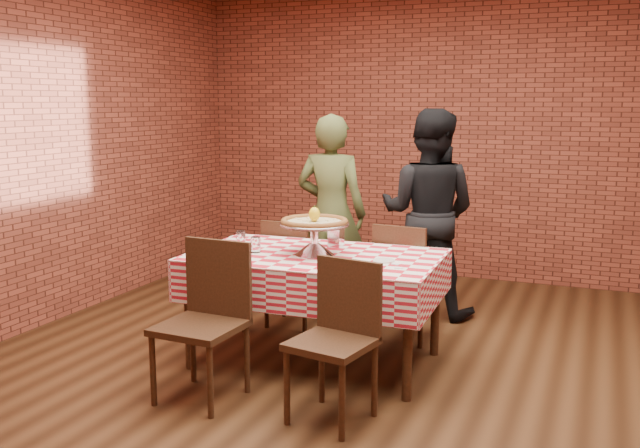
{
  "coord_description": "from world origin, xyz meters",
  "views": [
    {
      "loc": [
        1.37,
        -4.08,
        1.78
      ],
      "look_at": [
        -0.42,
        0.32,
        0.95
      ],
      "focal_mm": 39.76,
      "sensor_mm": 36.0,
      "label": 1
    }
  ],
  "objects_px": {
    "chair_near_right": "(331,344)",
    "diner_olive": "(331,213)",
    "table": "(315,309)",
    "pizza": "(314,222)",
    "condiment_caddy": "(336,237)",
    "diner_black": "(428,213)",
    "chair_far_left": "(294,272)",
    "water_glass_left": "(256,245)",
    "water_glass_right": "(241,238)",
    "chair_far_right": "(407,281)",
    "pizza_stand": "(314,239)",
    "chair_near_left": "(200,324)"
  },
  "relations": [
    {
      "from": "diner_black",
      "to": "condiment_caddy",
      "type": "bearing_deg",
      "value": 72.61
    },
    {
      "from": "chair_far_left",
      "to": "diner_olive",
      "type": "distance_m",
      "value": 0.68
    },
    {
      "from": "water_glass_left",
      "to": "water_glass_right",
      "type": "xyz_separation_m",
      "value": [
        -0.2,
        0.16,
        0.0
      ]
    },
    {
      "from": "chair_near_left",
      "to": "chair_far_right",
      "type": "xyz_separation_m",
      "value": [
        0.84,
        1.56,
        -0.03
      ]
    },
    {
      "from": "chair_far_left",
      "to": "diner_black",
      "type": "relative_size",
      "value": 0.5
    },
    {
      "from": "chair_near_right",
      "to": "chair_far_left",
      "type": "xyz_separation_m",
      "value": [
        -0.91,
        1.52,
        -0.01
      ]
    },
    {
      "from": "chair_near_right",
      "to": "water_glass_left",
      "type": "bearing_deg",
      "value": 150.19
    },
    {
      "from": "condiment_caddy",
      "to": "diner_olive",
      "type": "relative_size",
      "value": 0.08
    },
    {
      "from": "pizza",
      "to": "water_glass_left",
      "type": "xyz_separation_m",
      "value": [
        -0.4,
        -0.09,
        -0.17
      ]
    },
    {
      "from": "pizza_stand",
      "to": "chair_far_left",
      "type": "relative_size",
      "value": 0.55
    },
    {
      "from": "pizza",
      "to": "diner_olive",
      "type": "xyz_separation_m",
      "value": [
        -0.36,
        1.24,
        -0.14
      ]
    },
    {
      "from": "chair_near_right",
      "to": "chair_far_right",
      "type": "height_order",
      "value": "chair_near_right"
    },
    {
      "from": "pizza_stand",
      "to": "water_glass_left",
      "type": "relative_size",
      "value": 4.49
    },
    {
      "from": "table",
      "to": "pizza",
      "type": "bearing_deg",
      "value": -97.14
    },
    {
      "from": "condiment_caddy",
      "to": "water_glass_right",
      "type": "bearing_deg",
      "value": -150.97
    },
    {
      "from": "pizza",
      "to": "water_glass_left",
      "type": "bearing_deg",
      "value": -167.53
    },
    {
      "from": "pizza_stand",
      "to": "chair_far_left",
      "type": "xyz_separation_m",
      "value": [
        -0.48,
        0.71,
        -0.43
      ]
    },
    {
      "from": "pizza",
      "to": "chair_far_right",
      "type": "height_order",
      "value": "pizza"
    },
    {
      "from": "condiment_caddy",
      "to": "pizza",
      "type": "bearing_deg",
      "value": -88.48
    },
    {
      "from": "chair_far_left",
      "to": "diner_olive",
      "type": "bearing_deg",
      "value": -102.66
    },
    {
      "from": "chair_near_right",
      "to": "diner_olive",
      "type": "height_order",
      "value": "diner_olive"
    },
    {
      "from": "chair_near_right",
      "to": "chair_far_left",
      "type": "relative_size",
      "value": 1.03
    },
    {
      "from": "table",
      "to": "water_glass_right",
      "type": "bearing_deg",
      "value": 174.24
    },
    {
      "from": "condiment_caddy",
      "to": "chair_far_left",
      "type": "bearing_deg",
      "value": 150.84
    },
    {
      "from": "chair_near_left",
      "to": "chair_near_right",
      "type": "xyz_separation_m",
      "value": [
        0.83,
        0.02,
        -0.02
      ]
    },
    {
      "from": "water_glass_right",
      "to": "chair_far_left",
      "type": "bearing_deg",
      "value": 79.17
    },
    {
      "from": "condiment_caddy",
      "to": "diner_black",
      "type": "height_order",
      "value": "diner_black"
    },
    {
      "from": "table",
      "to": "chair_near_right",
      "type": "distance_m",
      "value": 0.93
    },
    {
      "from": "chair_near_left",
      "to": "chair_near_right",
      "type": "height_order",
      "value": "chair_near_left"
    },
    {
      "from": "pizza",
      "to": "water_glass_right",
      "type": "height_order",
      "value": "pizza"
    },
    {
      "from": "diner_olive",
      "to": "diner_black",
      "type": "bearing_deg",
      "value": -170.14
    },
    {
      "from": "water_glass_left",
      "to": "condiment_caddy",
      "type": "bearing_deg",
      "value": 41.62
    },
    {
      "from": "chair_near_left",
      "to": "chair_far_left",
      "type": "xyz_separation_m",
      "value": [
        -0.08,
        1.54,
        -0.04
      ]
    },
    {
      "from": "chair_far_left",
      "to": "water_glass_left",
      "type": "bearing_deg",
      "value": 95.06
    },
    {
      "from": "diner_olive",
      "to": "chair_near_right",
      "type": "bearing_deg",
      "value": 109.18
    },
    {
      "from": "chair_far_right",
      "to": "diner_olive",
      "type": "height_order",
      "value": "diner_olive"
    },
    {
      "from": "table",
      "to": "condiment_caddy",
      "type": "distance_m",
      "value": 0.54
    },
    {
      "from": "condiment_caddy",
      "to": "diner_black",
      "type": "xyz_separation_m",
      "value": [
        0.4,
        1.11,
        0.04
      ]
    },
    {
      "from": "chair_near_left",
      "to": "chair_far_right",
      "type": "relative_size",
      "value": 1.06
    },
    {
      "from": "pizza",
      "to": "diner_olive",
      "type": "bearing_deg",
      "value": 106.24
    },
    {
      "from": "water_glass_right",
      "to": "chair_far_right",
      "type": "relative_size",
      "value": 0.12
    },
    {
      "from": "pizza",
      "to": "chair_far_left",
      "type": "relative_size",
      "value": 0.52
    },
    {
      "from": "table",
      "to": "diner_black",
      "type": "xyz_separation_m",
      "value": [
        0.44,
        1.4,
        0.48
      ]
    },
    {
      "from": "condiment_caddy",
      "to": "chair_near_left",
      "type": "xyz_separation_m",
      "value": [
        -0.44,
        -1.13,
        -0.35
      ]
    },
    {
      "from": "chair_near_right",
      "to": "diner_black",
      "type": "bearing_deg",
      "value": 100.83
    },
    {
      "from": "pizza",
      "to": "chair_far_right",
      "type": "bearing_deg",
      "value": 58.63
    },
    {
      "from": "water_glass_right",
      "to": "diner_black",
      "type": "xyz_separation_m",
      "value": [
        1.04,
        1.34,
        0.05
      ]
    },
    {
      "from": "condiment_caddy",
      "to": "chair_far_right",
      "type": "bearing_deg",
      "value": 55.99
    },
    {
      "from": "chair_near_right",
      "to": "chair_far_right",
      "type": "distance_m",
      "value": 1.54
    },
    {
      "from": "pizza",
      "to": "diner_black",
      "type": "bearing_deg",
      "value": 72.78
    }
  ]
}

